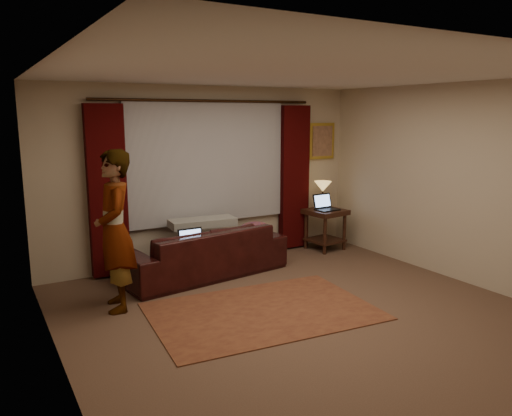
{
  "coord_description": "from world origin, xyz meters",
  "views": [
    {
      "loc": [
        -3.05,
        -4.28,
        2.19
      ],
      "look_at": [
        0.1,
        1.2,
        1.0
      ],
      "focal_mm": 35.0,
      "sensor_mm": 36.0,
      "label": 1
    }
  ],
  "objects": [
    {
      "name": "laptop_sofa",
      "position": [
        -0.62,
        1.56,
        0.59
      ],
      "size": [
        0.34,
        0.37,
        0.25
      ],
      "primitive_type": null,
      "rotation": [
        0.0,
        0.0,
        0.01
      ],
      "color": "black",
      "rests_on": "sofa"
    },
    {
      "name": "picture_frame",
      "position": [
        2.1,
        2.47,
        1.75
      ],
      "size": [
        0.5,
        0.04,
        0.6
      ],
      "primitive_type": "cube",
      "color": "gold",
      "rests_on": "wall_back"
    },
    {
      "name": "floor",
      "position": [
        0.0,
        0.0,
        -0.01
      ],
      "size": [
        5.0,
        5.0,
        0.01
      ],
      "primitive_type": "cube",
      "color": "brown",
      "rests_on": "ground"
    },
    {
      "name": "wall_back",
      "position": [
        0.0,
        2.5,
        1.3
      ],
      "size": [
        5.0,
        0.02,
        2.6
      ],
      "primitive_type": "cube",
      "color": "#BCAB91",
      "rests_on": "ground"
    },
    {
      "name": "ceiling",
      "position": [
        0.0,
        0.0,
        2.6
      ],
      "size": [
        5.0,
        5.0,
        0.02
      ],
      "primitive_type": "cube",
      "color": "silver",
      "rests_on": "ground"
    },
    {
      "name": "tiffany_lamp",
      "position": [
        1.93,
        2.18,
        0.89
      ],
      "size": [
        0.31,
        0.31,
        0.45
      ],
      "primitive_type": null,
      "rotation": [
        0.0,
        0.0,
        -0.11
      ],
      "color": "olive",
      "rests_on": "end_table"
    },
    {
      "name": "wall_left",
      "position": [
        -2.5,
        0.0,
        1.3
      ],
      "size": [
        0.02,
        5.0,
        2.6
      ],
      "primitive_type": "cube",
      "color": "#BCAB91",
      "rests_on": "ground"
    },
    {
      "name": "area_rug",
      "position": [
        -0.34,
        0.28,
        0.01
      ],
      "size": [
        2.59,
        1.84,
        0.01
      ],
      "primitive_type": "cube",
      "rotation": [
        0.0,
        0.0,
        -0.08
      ],
      "color": "brown",
      "rests_on": "floor"
    },
    {
      "name": "drape_left",
      "position": [
        -1.5,
        2.39,
        1.18
      ],
      "size": [
        0.5,
        0.14,
        2.3
      ],
      "primitive_type": "cube",
      "color": "#300304",
      "rests_on": "floor"
    },
    {
      "name": "clothing_pile",
      "position": [
        0.41,
        1.79,
        0.56
      ],
      "size": [
        0.55,
        0.48,
        0.2
      ],
      "primitive_type": "ellipsoid",
      "rotation": [
        0.0,
        0.0,
        0.29
      ],
      "color": "brown",
      "rests_on": "sofa"
    },
    {
      "name": "sheer_curtain",
      "position": [
        0.0,
        2.44,
        1.5
      ],
      "size": [
        2.5,
        0.05,
        1.8
      ],
      "primitive_type": "cube",
      "color": "#A1A1A9",
      "rests_on": "wall_back"
    },
    {
      "name": "person",
      "position": [
        -1.72,
        1.2,
        0.91
      ],
      "size": [
        0.6,
        0.6,
        1.82
      ],
      "primitive_type": "imported",
      "rotation": [
        0.0,
        0.0,
        -1.71
      ],
      "color": "gray",
      "rests_on": "floor"
    },
    {
      "name": "wall_right",
      "position": [
        2.5,
        0.0,
        1.3
      ],
      "size": [
        0.02,
        5.0,
        2.6
      ],
      "primitive_type": "cube",
      "color": "#BCAB91",
      "rests_on": "ground"
    },
    {
      "name": "throw_blanket",
      "position": [
        -0.27,
        2.07,
        0.94
      ],
      "size": [
        0.96,
        0.45,
        0.11
      ],
      "primitive_type": "cube",
      "rotation": [
        0.0,
        0.0,
        -0.08
      ],
      "color": "gray",
      "rests_on": "sofa"
    },
    {
      "name": "laptop_table",
      "position": [
        1.89,
        2.01,
        0.79
      ],
      "size": [
        0.38,
        0.41,
        0.26
      ],
      "primitive_type": null,
      "rotation": [
        0.0,
        0.0,
        0.06
      ],
      "color": "black",
      "rests_on": "end_table"
    },
    {
      "name": "end_table",
      "position": [
        1.91,
        2.07,
        0.33
      ],
      "size": [
        0.64,
        0.64,
        0.66
      ],
      "primitive_type": "cube",
      "rotation": [
        0.0,
        0.0,
        0.12
      ],
      "color": "black",
      "rests_on": "floor"
    },
    {
      "name": "sofa",
      "position": [
        -0.37,
        1.83,
        0.46
      ],
      "size": [
        2.41,
        1.3,
        0.93
      ],
      "primitive_type": "imported",
      "rotation": [
        0.0,
        0.0,
        3.28
      ],
      "color": "black",
      "rests_on": "floor"
    },
    {
      "name": "curtain_rod",
      "position": [
        0.0,
        2.39,
        2.38
      ],
      "size": [
        0.04,
        0.04,
        3.4
      ],
      "primitive_type": "cylinder",
      "color": "black",
      "rests_on": "wall_back"
    },
    {
      "name": "drape_right",
      "position": [
        1.5,
        2.39,
        1.18
      ],
      "size": [
        0.5,
        0.14,
        2.3
      ],
      "primitive_type": "cube",
      "color": "#300304",
      "rests_on": "floor"
    }
  ]
}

